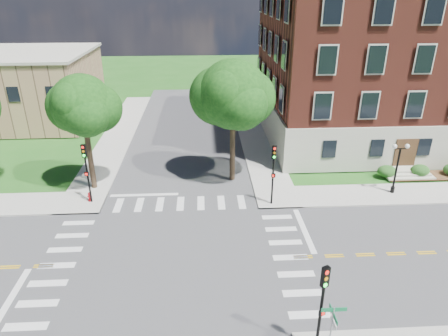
{
  "coord_description": "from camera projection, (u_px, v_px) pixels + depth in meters",
  "views": [
    {
      "loc": [
        1.89,
        -20.16,
        15.55
      ],
      "look_at": [
        3.39,
        6.76,
        3.2
      ],
      "focal_mm": 32.0,
      "sensor_mm": 36.0,
      "label": 1
    }
  ],
  "objects": [
    {
      "name": "secondary_building",
      "position": [
        8.0,
        86.0,
        49.02
      ],
      "size": [
        20.4,
        15.4,
        8.3
      ],
      "color": "#9F7657",
      "rests_on": "ground"
    },
    {
      "name": "sidewalk_ne",
      "position": [
        340.0,
        158.0,
        39.39
      ],
      "size": [
        34.0,
        34.0,
        0.12
      ],
      "color": "#9E9B93",
      "rests_on": "ground"
    },
    {
      "name": "main_building",
      "position": [
        409.0,
        60.0,
        42.39
      ],
      "size": [
        30.6,
        22.4,
        16.5
      ],
      "color": "#BCB9A5",
      "rests_on": "ground"
    },
    {
      "name": "ground",
      "position": [
        175.0,
        262.0,
        24.68
      ],
      "size": [
        160.0,
        160.0,
        0.0
      ],
      "primitive_type": "plane",
      "color": "#1E5618",
      "rests_on": "ground"
    },
    {
      "name": "stop_bar_east",
      "position": [
        304.0,
        230.0,
        27.85
      ],
      "size": [
        0.4,
        5.5,
        0.0
      ],
      "primitive_type": "cube",
      "color": "silver",
      "rests_on": "ground"
    },
    {
      "name": "twin_lamp_west",
      "position": [
        397.0,
        166.0,
        31.71
      ],
      "size": [
        1.36,
        0.36,
        4.23
      ],
      "color": "black",
      "rests_on": "ground"
    },
    {
      "name": "road_ns",
      "position": [
        175.0,
        261.0,
        24.68
      ],
      "size": [
        12.0,
        90.0,
        0.01
      ],
      "primitive_type": "cube",
      "color": "#3D3D3F",
      "rests_on": "ground"
    },
    {
      "name": "tree_c",
      "position": [
        82.0,
        105.0,
        30.61
      ],
      "size": [
        4.74,
        4.74,
        9.48
      ],
      "color": "#302418",
      "rests_on": "ground"
    },
    {
      "name": "traffic_signal_se",
      "position": [
        322.0,
        300.0,
        17.24
      ],
      "size": [
        0.38,
        0.46,
        4.8
      ],
      "color": "black",
      "rests_on": "ground"
    },
    {
      "name": "tree_d",
      "position": [
        233.0,
        95.0,
        31.88
      ],
      "size": [
        5.65,
        5.65,
        10.34
      ],
      "color": "#302418",
      "rests_on": "ground"
    },
    {
      "name": "road_ew",
      "position": [
        175.0,
        262.0,
        24.68
      ],
      "size": [
        90.0,
        12.0,
        0.01
      ],
      "primitive_type": "cube",
      "color": "#3D3D3F",
      "rests_on": "ground"
    },
    {
      "name": "crosswalk_east",
      "position": [
        290.0,
        258.0,
        25.05
      ],
      "size": [
        2.2,
        10.2,
        0.02
      ],
      "primitive_type": null,
      "color": "silver",
      "rests_on": "ground"
    },
    {
      "name": "street_sign_pole",
      "position": [
        332.0,
        324.0,
        17.14
      ],
      "size": [
        1.1,
        1.1,
        3.1
      ],
      "color": "gray",
      "rests_on": "ground"
    },
    {
      "name": "sidewalk_nw",
      "position": [
        22.0,
        165.0,
        37.84
      ],
      "size": [
        34.0,
        34.0,
        0.12
      ],
      "color": "#9E9B93",
      "rests_on": "ground"
    },
    {
      "name": "traffic_signal_nw",
      "position": [
        86.0,
        166.0,
        30.02
      ],
      "size": [
        0.34,
        0.38,
        4.8
      ],
      "color": "black",
      "rests_on": "ground"
    },
    {
      "name": "traffic_signal_ne",
      "position": [
        273.0,
        168.0,
        29.76
      ],
      "size": [
        0.38,
        0.45,
        4.8
      ],
      "color": "black",
      "rests_on": "ground"
    },
    {
      "name": "fire_hydrant",
      "position": [
        90.0,
        197.0,
        31.27
      ],
      "size": [
        0.35,
        0.35,
        0.75
      ],
      "color": "#AD0D14",
      "rests_on": "ground"
    }
  ]
}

